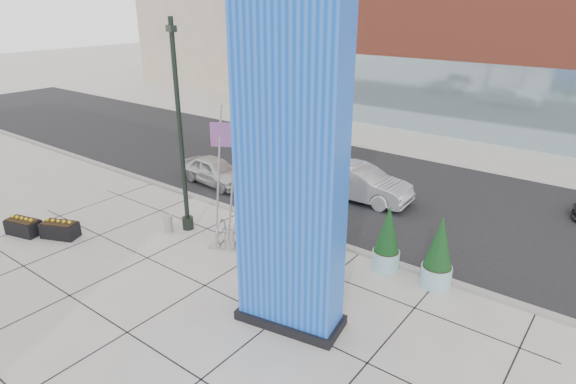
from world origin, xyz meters
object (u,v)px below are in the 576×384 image
Objects in this scene: lamp_post at (182,150)px; car_white_west at (215,171)px; public_art_sculpture at (242,211)px; concrete_bollard at (168,224)px; blue_pylon at (291,163)px; car_silver_mid at (359,183)px; overhead_street_sign at (315,143)px.

lamp_post is 2.05× the size of car_white_west.
public_art_sculpture is 3.48m from concrete_bollard.
blue_pylon reaches higher than lamp_post.
car_silver_mid reaches higher than car_white_west.
blue_pylon is 14.64× the size of concrete_bollard.
concrete_bollard is (-3.17, -0.95, -1.07)m from public_art_sculpture.
public_art_sculpture is (-4.26, 2.66, -3.46)m from blue_pylon.
car_white_west is (-7.42, 2.10, -3.25)m from overhead_street_sign.
public_art_sculpture is 1.35× the size of car_white_west.
car_white_west is (-9.79, 6.71, -4.19)m from blue_pylon.
car_white_west is 7.27m from car_silver_mid.
concrete_bollard is 0.17× the size of car_white_west.
lamp_post reaches higher than public_art_sculpture.
public_art_sculpture is at bearing -120.67° from car_white_west.
overhead_street_sign is (4.64, 2.24, 0.58)m from lamp_post.
public_art_sculpture is at bearing 166.82° from car_silver_mid.
public_art_sculpture is 6.80m from car_silver_mid.
blue_pylon reaches higher than public_art_sculpture.
car_white_west is at bearing 115.23° from concrete_bollard.
lamp_post is at bearing 147.52° from car_silver_mid.
public_art_sculpture reaches higher than overhead_street_sign.
car_white_west is (-5.53, 4.05, -0.73)m from public_art_sculpture.
car_white_west is 0.81× the size of car_silver_mid.
blue_pylon is 1.23× the size of lamp_post.
overhead_street_sign reaches higher than car_white_west.
lamp_post is 1.67× the size of car_silver_mid.
concrete_bollard is at bearing -149.23° from car_white_west.
concrete_bollard is at bearing -122.72° from lamp_post.
lamp_post is at bearing 161.87° from public_art_sculpture.
car_silver_mid is at bearing 59.78° from concrete_bollard.
overhead_street_sign is 1.15× the size of car_white_west.
overhead_street_sign reaches higher than concrete_bollard.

